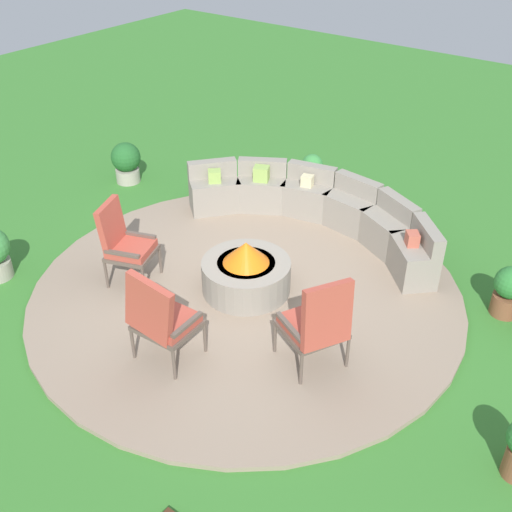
% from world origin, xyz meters
% --- Properties ---
extents(ground_plane, '(24.00, 24.00, 0.00)m').
position_xyz_m(ground_plane, '(0.00, 0.00, 0.00)').
color(ground_plane, '#387A2D').
extents(patio_circle, '(5.33, 5.33, 0.06)m').
position_xyz_m(patio_circle, '(0.00, 0.00, 0.03)').
color(patio_circle, gray).
rests_on(patio_circle, ground_plane).
extents(fire_pit, '(1.09, 1.09, 0.69)m').
position_xyz_m(fire_pit, '(0.00, 0.00, 0.32)').
color(fire_pit, gray).
rests_on(fire_pit, patio_circle).
extents(curved_stone_bench, '(3.96, 1.45, 0.74)m').
position_xyz_m(curved_stone_bench, '(-0.09, 1.80, 0.37)').
color(curved_stone_bench, gray).
rests_on(curved_stone_bench, patio_circle).
extents(lounge_chair_front_left, '(0.70, 0.68, 1.07)m').
position_xyz_m(lounge_chair_front_left, '(-1.34, -0.72, 0.62)').
color(lounge_chair_front_left, brown).
rests_on(lounge_chair_front_left, patio_circle).
extents(lounge_chair_front_right, '(0.66, 0.58, 1.15)m').
position_xyz_m(lounge_chair_front_right, '(0.07, -1.52, 0.63)').
color(lounge_chair_front_right, brown).
rests_on(lounge_chair_front_right, patio_circle).
extents(lounge_chair_back_left, '(0.81, 0.81, 1.13)m').
position_xyz_m(lounge_chair_back_left, '(1.40, -0.62, 0.63)').
color(lounge_chair_back_left, brown).
rests_on(lounge_chair_back_left, patio_circle).
extents(potted_plant_2, '(0.48, 0.48, 0.68)m').
position_xyz_m(potted_plant_2, '(-3.49, 1.29, 0.36)').
color(potted_plant_2, '#A89E8E').
rests_on(potted_plant_2, ground_plane).
extents(potted_plant_3, '(0.34, 0.34, 0.60)m').
position_xyz_m(potted_plant_3, '(-0.89, 2.89, 0.32)').
color(potted_plant_3, '#605B56').
rests_on(potted_plant_3, ground_plane).
extents(potted_plant_5, '(0.39, 0.39, 0.64)m').
position_xyz_m(potted_plant_5, '(2.70, 1.53, 0.34)').
color(potted_plant_5, brown).
rests_on(potted_plant_5, ground_plane).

